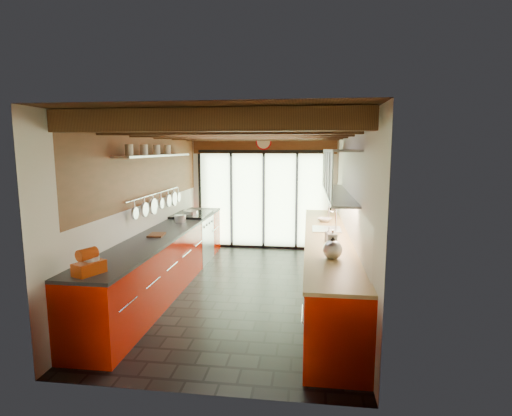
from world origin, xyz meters
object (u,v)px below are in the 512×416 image
(stand_mixer, at_px, (89,264))
(paper_towel, at_px, (332,245))
(bowl, at_px, (324,220))
(soap_bottle, at_px, (329,234))
(kettle, at_px, (333,248))

(stand_mixer, distance_m, paper_towel, 2.74)
(bowl, bearing_deg, soap_bottle, -90.00)
(stand_mixer, xyz_separation_m, paper_towel, (2.54, 1.02, 0.03))
(paper_towel, bearing_deg, bowl, 90.00)
(kettle, height_order, soap_bottle, kettle)
(soap_bottle, bearing_deg, bowl, 90.00)
(paper_towel, bearing_deg, kettle, -90.00)
(kettle, bearing_deg, bowl, 90.00)
(kettle, xyz_separation_m, bowl, (0.00, 2.44, -0.09))
(stand_mixer, distance_m, kettle, 2.71)
(stand_mixer, xyz_separation_m, bowl, (2.54, 3.38, -0.08))
(soap_bottle, bearing_deg, kettle, -90.00)
(paper_towel, height_order, soap_bottle, paper_towel)
(paper_towel, bearing_deg, stand_mixer, -158.21)
(kettle, xyz_separation_m, soap_bottle, (0.00, 0.87, -0.02))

